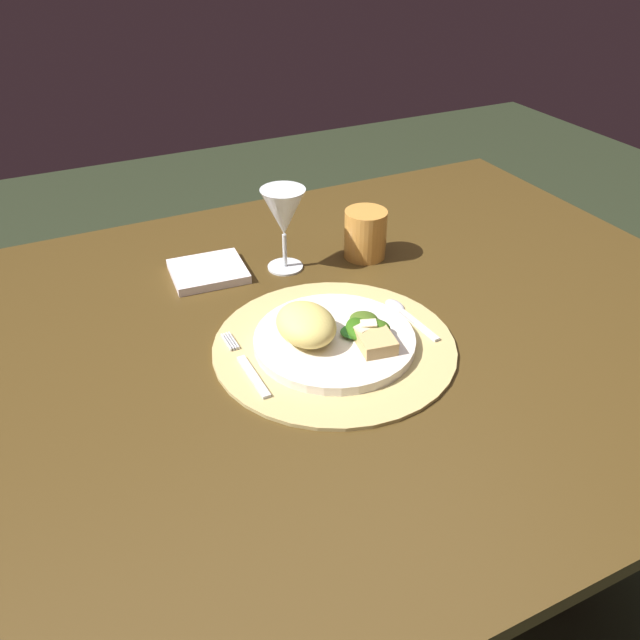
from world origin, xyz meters
name	(u,v)px	position (x,y,z in m)	size (l,w,h in m)	color
ground_plane	(343,591)	(0.00, 0.00, 0.00)	(6.00, 6.00, 0.00)	#262D1B
dining_table	(350,371)	(0.00, 0.00, 0.63)	(1.33, 1.05, 0.73)	#473315
placemat	(334,346)	(-0.06, -0.05, 0.73)	(0.37, 0.37, 0.01)	tan
dinner_plate	(334,340)	(-0.06, -0.05, 0.75)	(0.25, 0.25, 0.01)	white
pasta_serving	(306,324)	(-0.10, -0.04, 0.78)	(0.11, 0.08, 0.05)	#E7CE6B
salad_greens	(364,327)	(-0.01, -0.06, 0.76)	(0.08, 0.09, 0.03)	#2A5B10
bread_piece	(376,342)	(-0.02, -0.10, 0.76)	(0.05, 0.05, 0.02)	tan
fork	(247,367)	(-0.20, -0.05, 0.74)	(0.02, 0.17, 0.00)	silver
spoon	(403,313)	(0.08, -0.02, 0.74)	(0.03, 0.13, 0.01)	silver
napkin	(208,271)	(-0.16, 0.25, 0.74)	(0.13, 0.12, 0.02)	white
wine_glass	(284,214)	(-0.03, 0.21, 0.84)	(0.08, 0.08, 0.15)	silver
amber_tumbler	(365,234)	(0.13, 0.19, 0.78)	(0.08, 0.08, 0.09)	gold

